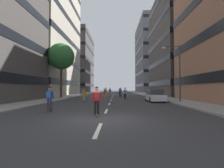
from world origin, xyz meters
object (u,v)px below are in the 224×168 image
skater_0 (110,91)px  skater_6 (50,97)px  parked_car_near (154,96)px  skater_10 (121,91)px  skater_1 (120,92)px  skater_5 (120,91)px  skater_8 (106,92)px  streetlamp_right (177,67)px  skater_4 (84,94)px  skater_7 (105,91)px  skater_9 (81,92)px  skater_3 (97,99)px  skater_2 (125,93)px  street_tree_near (61,57)px

skater_0 → skater_6: (-3.41, -23.34, 0.00)m
parked_car_near → skater_10: bearing=104.2°
skater_1 → parked_car_near: bearing=-65.5°
skater_5 → skater_8: 14.25m
streetlamp_right → skater_1: size_ratio=3.65×
skater_4 → skater_7: bearing=87.2°
skater_8 → skater_10: same height
skater_7 → skater_9: (-3.39, -12.46, 0.00)m
skater_3 → skater_8: size_ratio=1.00×
skater_3 → skater_7: 31.04m
skater_2 → skater_3: bearing=-100.7°
skater_10 → skater_4: bearing=-108.7°
skater_5 → skater_0: bearing=-109.6°
skater_3 → skater_8: 17.71m
skater_5 → skater_6: 30.57m
skater_4 → skater_9: size_ratio=1.00×
streetlamp_right → skater_8: (-8.85, 9.14, -3.15)m
skater_10 → skater_1: bearing=-92.6°
skater_9 → skater_6: bearing=-84.4°
skater_6 → skater_9: size_ratio=1.00×
parked_car_near → skater_7: skater_7 is taller
skater_3 → skater_5: same height
skater_10 → skater_3: bearing=-95.1°
skater_2 → skater_9: bearing=146.2°
skater_1 → skater_4: 10.29m
skater_2 → skater_7: same height
parked_car_near → street_tree_near: street_tree_near is taller
streetlamp_right → skater_7: (-10.11, 22.43, -3.15)m
street_tree_near → skater_1: street_tree_near is taller
skater_8 → skater_9: bearing=170.0°
skater_0 → skater_5: same height
parked_car_near → skater_9: skater_9 is taller
skater_3 → skater_5: bearing=86.1°
skater_5 → skater_9: bearing=-119.5°
skater_4 → skater_8: 8.16m
skater_8 → skater_9: same height
streetlamp_right → skater_6: streetlamp_right is taller
skater_6 → skater_8: (3.00, 16.03, -0.03)m
skater_2 → skater_9: size_ratio=1.00×
skater_4 → skater_5: (5.08, 21.81, 0.03)m
skater_7 → skater_8: same height
street_tree_near → streetlamp_right: size_ratio=1.39×
street_tree_near → skater_6: bearing=-72.7°
streetlamp_right → skater_6: (-11.85, -6.89, -3.12)m
skater_9 → skater_10: 9.92m
street_tree_near → skater_9: bearing=45.1°
skater_0 → skater_4: same height
parked_car_near → skater_7: bearing=110.7°
skater_5 → skater_7: (-4.06, -0.69, -0.03)m
streetlamp_right → skater_6: 14.06m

